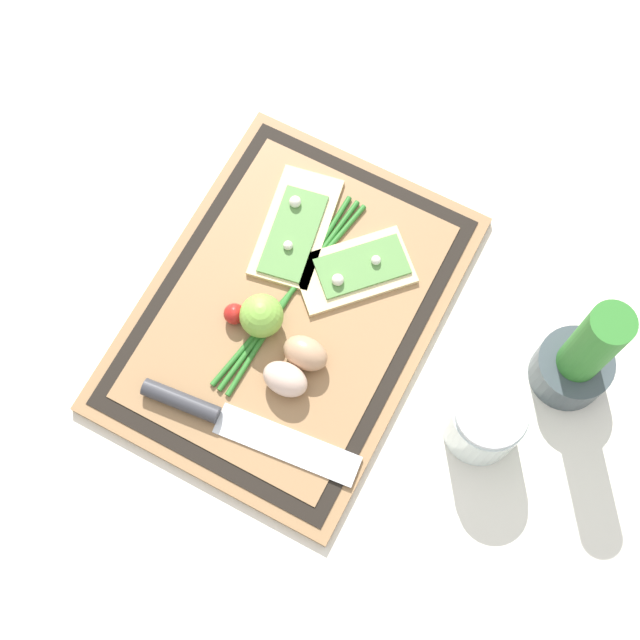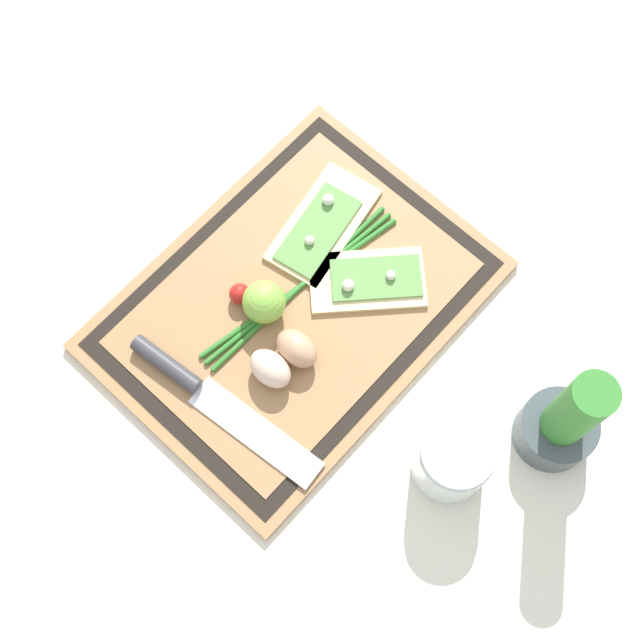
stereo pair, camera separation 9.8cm
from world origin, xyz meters
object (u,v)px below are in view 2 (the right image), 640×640
object	(u,v)px
pizza_slice_far	(369,280)
lime	(264,302)
herb_pot	(564,422)
sauce_jar	(452,461)
knife	(194,385)
egg_pink	(270,369)
cherry_tomato_red	(240,294)
egg_brown	(297,349)
pizza_slice_near	(322,225)

from	to	relation	value
pizza_slice_far	lime	world-z (taller)	lime
pizza_slice_far	herb_pot	size ratio (longest dim) A/B	0.82
pizza_slice_far	herb_pot	bearing A→B (deg)	90.40
sauce_jar	knife	bearing A→B (deg)	-64.91
egg_pink	cherry_tomato_red	xyz separation A→B (m)	(-0.05, -0.10, -0.01)
egg_brown	cherry_tomato_red	size ratio (longest dim) A/B	2.12
knife	cherry_tomato_red	world-z (taller)	cherry_tomato_red
egg_pink	egg_brown	bearing A→B (deg)	171.27
pizza_slice_near	lime	bearing A→B (deg)	10.69
pizza_slice_near	knife	world-z (taller)	pizza_slice_near
egg_pink	lime	size ratio (longest dim) A/B	1.04
knife	herb_pot	bearing A→B (deg)	125.02
egg_pink	knife	bearing A→B (deg)	-36.96
egg_brown	cherry_tomato_red	distance (m)	0.11
cherry_tomato_red	sauce_jar	bearing A→B (deg)	92.45
egg_pink	sauce_jar	xyz separation A→B (m)	(-0.06, 0.24, 0.01)
herb_pot	egg_brown	bearing A→B (deg)	-65.43
pizza_slice_near	egg_brown	world-z (taller)	egg_brown
pizza_slice_far	egg_pink	bearing A→B (deg)	-2.65
cherry_tomato_red	egg_pink	bearing A→B (deg)	64.58
cherry_tomato_red	sauce_jar	size ratio (longest dim) A/B	0.28
knife	herb_pot	world-z (taller)	herb_pot
knife	egg_pink	distance (m)	0.10
lime	sauce_jar	xyz separation A→B (m)	(-0.00, 0.30, -0.00)
pizza_slice_far	knife	distance (m)	0.26
pizza_slice_near	pizza_slice_far	size ratio (longest dim) A/B	1.08
egg_brown	cherry_tomato_red	xyz separation A→B (m)	(-0.01, -0.11, -0.01)
knife	cherry_tomato_red	bearing A→B (deg)	-161.71
lime	herb_pot	bearing A→B (deg)	108.15
egg_brown	lime	size ratio (longest dim) A/B	1.04
sauce_jar	egg_brown	bearing A→B (deg)	-84.92
pizza_slice_far	cherry_tomato_red	world-z (taller)	cherry_tomato_red
lime	cherry_tomato_red	bearing A→B (deg)	-74.72
egg_brown	pizza_slice_far	bearing A→B (deg)	179.21
knife	egg_pink	world-z (taller)	egg_pink
knife	sauce_jar	distance (m)	0.33
pizza_slice_far	herb_pot	xyz separation A→B (m)	(-0.00, 0.30, 0.05)
cherry_tomato_red	pizza_slice_far	bearing A→B (deg)	140.23
pizza_slice_near	knife	size ratio (longest dim) A/B	0.63
knife	lime	bearing A→B (deg)	-177.42
pizza_slice_near	herb_pot	bearing A→B (deg)	87.95
knife	egg_brown	distance (m)	0.14
knife	egg_pink	xyz separation A→B (m)	(-0.08, 0.06, 0.01)
pizza_slice_near	cherry_tomato_red	world-z (taller)	cherry_tomato_red
pizza_slice_far	cherry_tomato_red	xyz separation A→B (m)	(0.13, -0.11, 0.01)
lime	herb_pot	world-z (taller)	herb_pot
pizza_slice_near	knife	xyz separation A→B (m)	(0.27, 0.03, 0.00)
egg_brown	sauce_jar	world-z (taller)	sauce_jar
cherry_tomato_red	herb_pot	distance (m)	0.43
pizza_slice_far	knife	xyz separation A→B (m)	(0.25, -0.07, 0.00)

